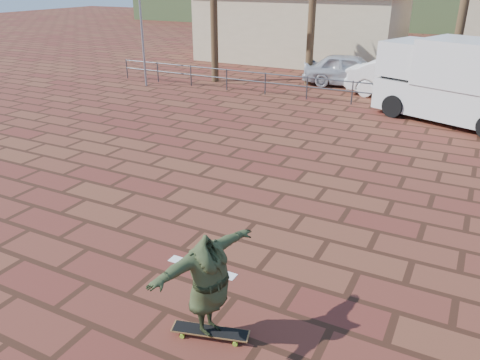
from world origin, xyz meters
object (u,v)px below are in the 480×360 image
at_px(campervan, 463,80).
at_px(car_white, 406,79).
at_px(skateboarder, 209,285).
at_px(car_silver, 351,70).
at_px(longboard, 210,331).

distance_m(campervan, car_white, 3.92).
distance_m(skateboarder, car_silver, 18.44).
relative_size(longboard, campervan, 0.20).
relative_size(longboard, car_silver, 0.27).
bearing_deg(car_silver, campervan, -136.74).
height_order(longboard, campervan, campervan).
xyz_separation_m(skateboarder, campervan, (2.35, 13.88, 0.62)).
bearing_deg(car_white, skateboarder, -175.86).
relative_size(campervan, car_silver, 1.36).
height_order(campervan, car_white, campervan).
xyz_separation_m(skateboarder, car_silver, (-2.79, 18.22, -0.16)).
height_order(car_silver, car_white, car_white).
height_order(skateboarder, campervan, campervan).
distance_m(skateboarder, campervan, 14.10).
relative_size(longboard, skateboarder, 0.60).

